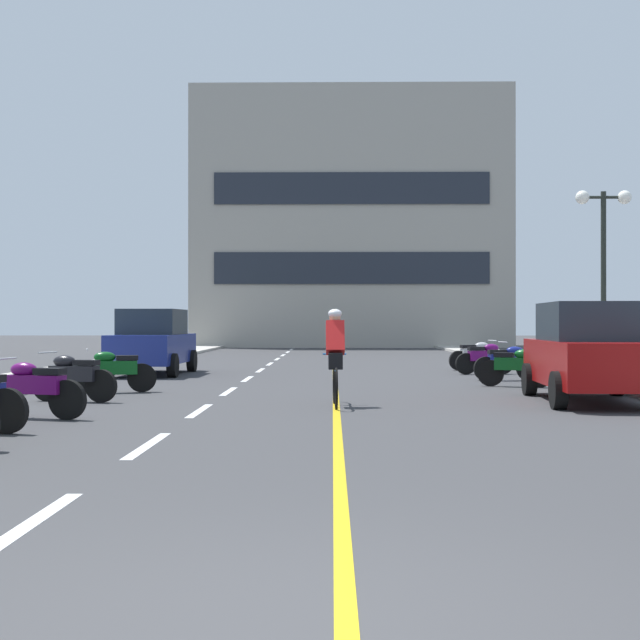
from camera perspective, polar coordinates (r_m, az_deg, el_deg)
The scene contains 28 objects.
ground_plane at distance 25.26m, azimuth 0.40°, elevation -3.46°, with size 140.00×140.00×0.00m, color #38383A.
curb_left at distance 29.20m, azimuth -13.85°, elevation -2.89°, with size 2.40×72.00×0.12m, color #B7B2A8.
curb_right at distance 29.11m, azimuth 14.79°, elevation -2.89°, with size 2.40×72.00×0.12m, color #B7B2A8.
lane_dash_0 at distance 6.75m, azimuth -18.54°, elevation -12.59°, with size 0.14×2.20×0.01m, color silver.
lane_dash_1 at distance 10.55m, azimuth -11.25°, elevation -8.07°, with size 0.14×2.20×0.01m, color silver.
lane_dash_2 at distance 14.46m, azimuth -7.91°, elevation -5.92°, with size 0.14×2.20×0.01m, color silver.
lane_dash_3 at distance 18.40m, azimuth -6.02°, elevation -4.68°, with size 0.14×2.20×0.01m, color silver.
lane_dash_4 at distance 22.37m, azimuth -4.79°, elevation -3.87°, with size 0.14×2.20×0.01m, color silver.
lane_dash_5 at distance 26.35m, azimuth -3.94°, elevation -3.31°, with size 0.14×2.20×0.01m, color silver.
lane_dash_6 at distance 30.33m, azimuth -3.31°, elevation -2.90°, with size 0.14×2.20×0.01m, color silver.
lane_dash_7 at distance 34.32m, azimuth -2.83°, elevation -2.58°, with size 0.14×2.20×0.01m, color silver.
lane_dash_8 at distance 38.31m, azimuth -2.45°, elevation -2.32°, with size 0.14×2.20×0.01m, color silver.
lane_dash_9 at distance 42.30m, azimuth -2.14°, elevation -2.12°, with size 0.14×2.20×0.01m, color silver.
lane_dash_10 at distance 46.29m, azimuth -1.89°, elevation -1.95°, with size 0.14×2.20×0.01m, color silver.
lane_dash_11 at distance 50.28m, azimuth -1.67°, elevation -1.81°, with size 0.14×2.20×0.01m, color silver.
centre_line_yellow at distance 28.25m, azimuth 0.95°, elevation -3.10°, with size 0.12×66.00×0.01m, color gold.
office_building at distance 52.81m, azimuth 2.01°, elevation 6.48°, with size 18.60×6.58×15.11m.
street_lamp_mid at distance 23.95m, azimuth 18.12°, elevation 5.12°, with size 1.46×0.36×4.79m.
parked_car_near at distance 16.58m, azimuth 17.30°, elevation -2.01°, with size 2.10×4.29×1.82m.
parked_car_mid at distance 24.67m, azimuth -10.93°, elevation -1.40°, with size 1.98×4.23×1.82m.
motorcycle_3 at distance 13.81m, azimuth -18.24°, elevation -4.23°, with size 1.67×0.70×0.92m.
motorcycle_4 at distance 16.52m, azimuth -15.89°, elevation -3.56°, with size 1.67×0.68×0.92m.
motorcycle_5 at distance 18.42m, azimuth -13.37°, elevation -3.21°, with size 1.66×0.74×0.92m.
motorcycle_6 at distance 20.04m, azimuth 12.73°, elevation -2.96°, with size 1.63×0.81×0.92m.
motorcycle_7 at distance 22.19m, azimuth 12.21°, elevation -2.69°, with size 1.70×0.60×0.92m.
motorcycle_8 at distance 24.72m, azimuth 10.78°, elevation -2.43°, with size 1.68×0.65×0.92m.
motorcycle_9 at distance 26.77m, azimuth 10.21°, elevation -2.25°, with size 1.67×0.68×0.92m.
cyclist_rider at distance 15.06m, azimuth 1.01°, elevation -2.32°, with size 0.42×1.77×1.71m.
Camera 1 is at (0.18, -4.22, 1.46)m, focal length 48.72 mm.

